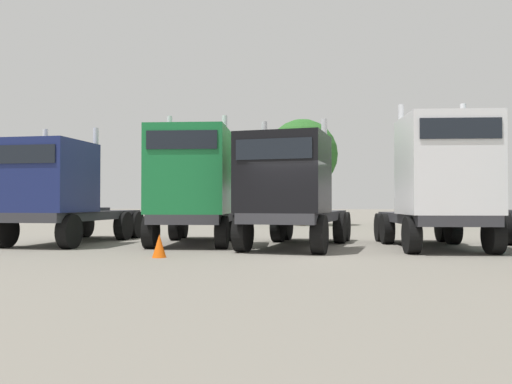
{
  "coord_description": "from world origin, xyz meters",
  "views": [
    {
      "loc": [
        0.7,
        -13.72,
        1.4
      ],
      "look_at": [
        -1.41,
        3.45,
        1.76
      ],
      "focal_mm": 36.52,
      "sensor_mm": 36.0,
      "label": 1
    }
  ],
  "objects_px": {
    "semi_truck_black": "(290,191)",
    "traffic_cone_near": "(159,246)",
    "semi_truck_white": "(441,182)",
    "semi_truck_navy": "(59,191)",
    "semi_truck_green": "(193,186)"
  },
  "relations": [
    {
      "from": "semi_truck_navy",
      "to": "semi_truck_black",
      "type": "bearing_deg",
      "value": 88.44
    },
    {
      "from": "semi_truck_navy",
      "to": "semi_truck_white",
      "type": "bearing_deg",
      "value": 90.82
    },
    {
      "from": "semi_truck_black",
      "to": "semi_truck_white",
      "type": "height_order",
      "value": "semi_truck_white"
    },
    {
      "from": "semi_truck_navy",
      "to": "traffic_cone_near",
      "type": "distance_m",
      "value": 5.84
    },
    {
      "from": "semi_truck_black",
      "to": "traffic_cone_near",
      "type": "relative_size",
      "value": 11.16
    },
    {
      "from": "semi_truck_black",
      "to": "traffic_cone_near",
      "type": "bearing_deg",
      "value": -39.24
    },
    {
      "from": "semi_truck_black",
      "to": "traffic_cone_near",
      "type": "xyz_separation_m",
      "value": [
        -3.2,
        -2.74,
        -1.44
      ]
    },
    {
      "from": "semi_truck_green",
      "to": "semi_truck_white",
      "type": "height_order",
      "value": "semi_truck_white"
    },
    {
      "from": "semi_truck_green",
      "to": "semi_truck_black",
      "type": "relative_size",
      "value": 0.9
    },
    {
      "from": "semi_truck_navy",
      "to": "semi_truck_green",
      "type": "distance_m",
      "value": 4.5
    },
    {
      "from": "semi_truck_green",
      "to": "traffic_cone_near",
      "type": "xyz_separation_m",
      "value": [
        0.04,
        -3.63,
        -1.66
      ]
    },
    {
      "from": "semi_truck_white",
      "to": "traffic_cone_near",
      "type": "bearing_deg",
      "value": -73.2
    },
    {
      "from": "semi_truck_white",
      "to": "semi_truck_green",
      "type": "bearing_deg",
      "value": -99.54
    },
    {
      "from": "semi_truck_navy",
      "to": "semi_truck_white",
      "type": "xyz_separation_m",
      "value": [
        12.13,
        -0.52,
        0.24
      ]
    },
    {
      "from": "semi_truck_green",
      "to": "traffic_cone_near",
      "type": "height_order",
      "value": "semi_truck_green"
    }
  ]
}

